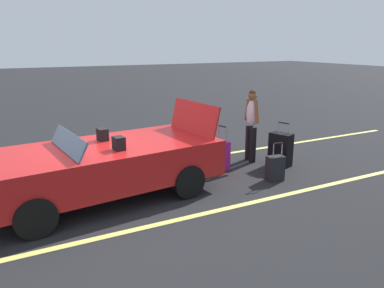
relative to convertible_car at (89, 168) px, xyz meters
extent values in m
plane|color=black|center=(-0.20, -0.02, -0.59)|extent=(80.00, 80.00, 0.00)
cube|color=#EAE066|center=(-0.20, -1.33, -0.59)|extent=(18.00, 0.12, 0.01)
cube|color=#EAE066|center=(-0.20, 1.37, -0.59)|extent=(18.00, 0.12, 0.01)
cube|color=red|center=(-0.20, -0.02, 0.03)|extent=(4.27, 2.21, 0.64)
cube|color=red|center=(1.23, 0.14, -0.08)|extent=(1.49, 1.81, 0.38)
cube|color=slate|center=(0.31, 0.03, 0.50)|extent=(0.35, 1.56, 0.31)
cube|color=black|center=(-0.44, 0.32, 0.46)|extent=(0.18, 0.24, 0.22)
cube|color=black|center=(-0.36, -0.41, 0.46)|extent=(0.18, 0.24, 0.22)
cube|color=red|center=(-2.13, -0.24, 0.63)|extent=(0.34, 1.51, 0.63)
cylinder|color=black|center=(0.98, 0.92, -0.29)|extent=(0.62, 0.29, 0.60)
cylinder|color=black|center=(1.16, -0.69, -0.29)|extent=(0.62, 0.29, 0.60)
cylinder|color=black|center=(-1.55, 0.64, -0.29)|extent=(0.62, 0.29, 0.60)
cylinder|color=black|center=(-1.37, -0.97, -0.29)|extent=(0.62, 0.29, 0.60)
cube|color=black|center=(-4.18, -0.01, -0.22)|extent=(0.42, 0.54, 0.74)
cube|color=black|center=(-4.04, 0.04, -0.28)|extent=(0.14, 0.37, 0.41)
cylinder|color=gray|center=(-4.30, 0.09, 0.26)|extent=(0.03, 0.03, 0.22)
cylinder|color=gray|center=(-4.21, -0.16, 0.26)|extent=(0.03, 0.03, 0.22)
cylinder|color=black|center=(-4.25, -0.03, 0.36)|extent=(0.11, 0.26, 0.03)
sphere|color=black|center=(-4.33, 0.12, -0.57)|extent=(0.04, 0.04, 0.04)
sphere|color=black|center=(-4.23, -0.20, -0.57)|extent=(0.04, 0.04, 0.04)
cube|color=#991E8C|center=(-2.86, -0.41, -0.28)|extent=(0.33, 0.45, 0.62)
cube|color=#721669|center=(-2.73, -0.38, -0.33)|extent=(0.10, 0.32, 0.34)
cylinder|color=gray|center=(-2.95, -0.32, 0.19)|extent=(0.02, 0.02, 0.32)
cylinder|color=gray|center=(-2.89, -0.53, 0.19)|extent=(0.02, 0.02, 0.32)
cylinder|color=black|center=(-2.92, -0.42, 0.35)|extent=(0.08, 0.22, 0.03)
sphere|color=black|center=(-2.98, -0.29, -0.57)|extent=(0.04, 0.04, 0.04)
sphere|color=black|center=(-2.91, -0.57, -0.57)|extent=(0.04, 0.04, 0.04)
cube|color=black|center=(-3.47, 0.69, -0.34)|extent=(0.37, 0.25, 0.50)
cube|color=black|center=(-3.48, 0.58, -0.38)|extent=(0.27, 0.06, 0.28)
cylinder|color=gray|center=(-3.37, 0.73, 0.05)|extent=(0.02, 0.02, 0.28)
cylinder|color=gray|center=(-3.55, 0.75, 0.05)|extent=(0.02, 0.02, 0.28)
cylinder|color=black|center=(-3.46, 0.74, 0.18)|extent=(0.19, 0.06, 0.03)
sphere|color=black|center=(-3.34, 0.74, -0.57)|extent=(0.04, 0.04, 0.04)
sphere|color=black|center=(-3.57, 0.78, -0.57)|extent=(0.04, 0.04, 0.04)
cylinder|color=black|center=(-3.78, -0.49, -0.18)|extent=(0.17, 0.17, 0.82)
cylinder|color=black|center=(-3.81, -0.69, -0.18)|extent=(0.17, 0.17, 0.82)
ellipsoid|color=silver|center=(-3.80, -0.59, 0.53)|extent=(0.26, 0.34, 0.60)
sphere|color=brown|center=(-3.80, -0.59, 0.92)|extent=(0.21, 0.21, 0.21)
sphere|color=#472D19|center=(-3.80, -0.59, 0.97)|extent=(0.18, 0.18, 0.18)
cylinder|color=brown|center=(-3.77, -0.39, 0.59)|extent=(0.11, 0.20, 0.53)
cylinder|color=brown|center=(-3.82, -0.80, 0.59)|extent=(0.11, 0.20, 0.53)
camera|label=1|loc=(1.22, 6.16, 2.05)|focal=34.97mm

